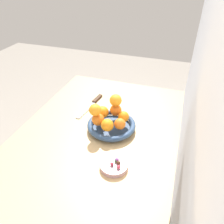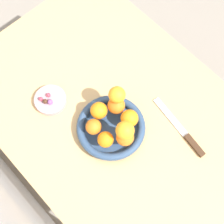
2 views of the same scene
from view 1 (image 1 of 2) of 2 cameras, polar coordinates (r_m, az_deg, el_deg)
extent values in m
plane|color=gray|center=(1.65, -2.72, -25.43)|extent=(6.00, 6.00, 0.00)
cube|color=tan|center=(1.08, -3.76, -6.10)|extent=(1.10, 0.76, 0.04)
cylinder|color=tan|center=(1.76, -7.20, -3.08)|extent=(0.05, 0.05, 0.70)
cylinder|color=tan|center=(1.64, 13.74, -7.33)|extent=(0.05, 0.05, 0.70)
cylinder|color=navy|center=(1.08, -0.14, -4.17)|extent=(0.19, 0.19, 0.01)
torus|color=navy|center=(1.07, -0.14, -3.34)|extent=(0.24, 0.24, 0.03)
cylinder|color=#B28C99|center=(0.90, 0.49, -13.70)|extent=(0.11, 0.11, 0.02)
sphere|color=orange|center=(1.08, -2.27, -0.05)|extent=(0.06, 0.06, 0.06)
sphere|color=orange|center=(1.04, -3.80, -1.93)|extent=(0.06, 0.06, 0.06)
sphere|color=orange|center=(1.00, -1.24, -3.45)|extent=(0.06, 0.06, 0.06)
sphere|color=orange|center=(1.01, 2.08, -3.11)|extent=(0.05, 0.05, 0.05)
sphere|color=orange|center=(1.06, 3.03, -1.24)|extent=(0.05, 0.05, 0.05)
sphere|color=orange|center=(1.10, 0.99, 0.51)|extent=(0.06, 0.06, 0.06)
sphere|color=orange|center=(1.06, 0.96, 3.08)|extent=(0.06, 0.06, 0.06)
sphere|color=orange|center=(1.00, -4.46, 0.57)|extent=(0.06, 0.06, 0.06)
sphere|color=#8C4C99|center=(0.90, 1.27, -12.36)|extent=(0.02, 0.02, 0.02)
sphere|color=#4C9947|center=(0.90, 1.06, -12.54)|extent=(0.01, 0.01, 0.01)
sphere|color=#C6384C|center=(0.88, -0.01, -13.40)|extent=(0.02, 0.02, 0.02)
sphere|color=#472819|center=(0.89, 1.74, -13.17)|extent=(0.02, 0.02, 0.02)
sphere|color=#C6384C|center=(0.87, 1.71, -14.16)|extent=(0.01, 0.01, 0.01)
cube|color=#3F2819|center=(1.31, -3.86, 3.52)|extent=(0.09, 0.03, 0.01)
cube|color=silver|center=(1.22, -6.82, 0.49)|extent=(0.17, 0.04, 0.01)
camera|label=2|loc=(1.18, 29.90, 54.38)|focal=55.00mm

